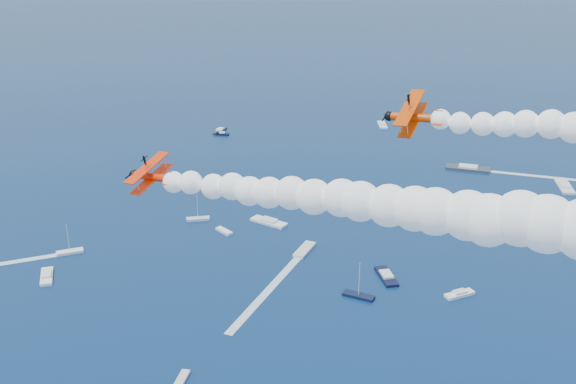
% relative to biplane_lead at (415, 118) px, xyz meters
% --- Properties ---
extents(biplane_lead, '(8.11, 9.86, 7.99)m').
position_rel_biplane_lead_xyz_m(biplane_lead, '(0.00, 0.00, 0.00)').
color(biplane_lead, '#DB3E04').
extents(biplane_trail, '(7.11, 8.40, 6.30)m').
position_rel_biplane_lead_xyz_m(biplane_trail, '(-25.46, -20.75, -4.80)').
color(biplane_trail, '#FF2B05').
extents(smoke_trail_trail, '(66.80, 12.87, 11.74)m').
position_rel_biplane_lead_xyz_m(smoke_trail_trail, '(7.40, -22.36, -2.27)').
color(smoke_trail_trail, white).
extents(spectator_boats, '(203.87, 180.63, 0.70)m').
position_rel_biplane_lead_xyz_m(spectator_boats, '(-28.95, 91.70, -60.52)').
color(spectator_boats, white).
rests_on(spectator_boats, ground).
extents(boat_wakes, '(155.20, 142.66, 0.04)m').
position_rel_biplane_lead_xyz_m(boat_wakes, '(-51.12, 75.15, -60.84)').
color(boat_wakes, white).
rests_on(boat_wakes, ground).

